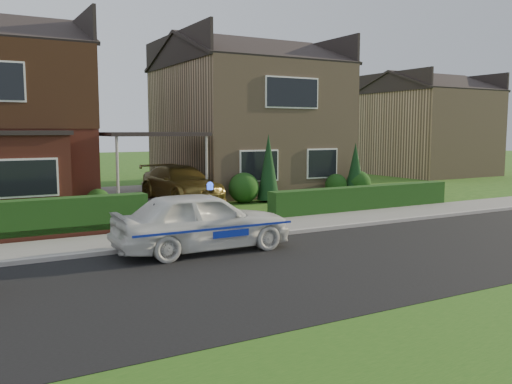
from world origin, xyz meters
TOP-DOWN VIEW (x-y plane):
  - ground at (0.00, 0.00)m, footprint 120.00×120.00m
  - road at (0.00, 0.00)m, footprint 60.00×6.00m
  - kerb at (0.00, 3.05)m, footprint 60.00×0.16m
  - sidewalk at (0.00, 4.10)m, footprint 60.00×2.00m
  - driveway at (0.00, 11.00)m, footprint 3.80×12.00m
  - house_right at (5.80, 13.99)m, footprint 7.50×8.06m
  - carport_link at (0.00, 10.95)m, footprint 3.80×3.00m
  - dwarf_wall at (-5.80, 5.30)m, footprint 7.70×0.25m
  - hedge_left at (-5.80, 5.45)m, footprint 7.50×0.55m
  - hedge_right at (5.80, 5.35)m, footprint 7.50×0.55m
  - shrub_left_mid at (-4.00, 9.30)m, footprint 1.32×1.32m
  - shrub_left_near at (-2.40, 9.60)m, footprint 0.84×0.84m
  - shrub_right_near at (3.20, 9.40)m, footprint 1.20×1.20m
  - shrub_right_mid at (7.80, 9.50)m, footprint 0.96×0.96m
  - shrub_right_far at (8.80, 9.20)m, footprint 1.08×1.08m
  - conifer_a at (4.20, 9.20)m, footprint 0.90×0.90m
  - conifer_b at (8.60, 9.20)m, footprint 0.90×0.90m
  - neighbour_right at (20.00, 16.00)m, footprint 6.50×7.00m
  - police_car at (-1.65, 2.36)m, footprint 3.87×4.21m
  - driveway_car at (1.00, 10.48)m, footprint 2.23×4.77m
  - potted_plant_a at (-3.34, 8.35)m, footprint 0.42×0.32m
  - potted_plant_b at (-2.50, 9.00)m, footprint 0.47×0.43m
  - potted_plant_c at (-4.83, 6.91)m, footprint 0.62×0.62m

SIDE VIEW (x-z plane):
  - ground at x=0.00m, z-range 0.00..0.00m
  - road at x=0.00m, z-range -0.01..0.01m
  - hedge_left at x=-5.80m, z-range -0.45..0.45m
  - hedge_right at x=5.80m, z-range -0.40..0.40m
  - sidewalk at x=0.00m, z-range 0.00..0.10m
  - kerb at x=0.00m, z-range 0.00..0.12m
  - driveway at x=0.00m, z-range 0.00..0.12m
  - dwarf_wall at x=-5.80m, z-range 0.00..0.36m
  - potted_plant_b at x=-2.50m, z-range 0.00..0.70m
  - potted_plant_a at x=-3.34m, z-range 0.00..0.72m
  - potted_plant_c at x=-4.83m, z-range 0.00..0.80m
  - shrub_left_near at x=-2.40m, z-range 0.00..0.84m
  - shrub_right_mid at x=7.80m, z-range 0.00..0.96m
  - shrub_right_far at x=8.80m, z-range 0.00..1.08m
  - shrub_right_near at x=3.20m, z-range 0.00..1.20m
  - shrub_left_mid at x=-4.00m, z-range 0.00..1.32m
  - police_car at x=-1.65m, z-range -0.08..1.51m
  - driveway_car at x=1.00m, z-range 0.12..1.47m
  - conifer_b at x=8.60m, z-range 0.00..2.20m
  - conifer_a at x=4.20m, z-range 0.00..2.60m
  - neighbour_right at x=20.00m, z-range 0.00..5.20m
  - carport_link at x=0.00m, z-range 1.27..4.04m
  - house_right at x=5.80m, z-range 0.04..7.29m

